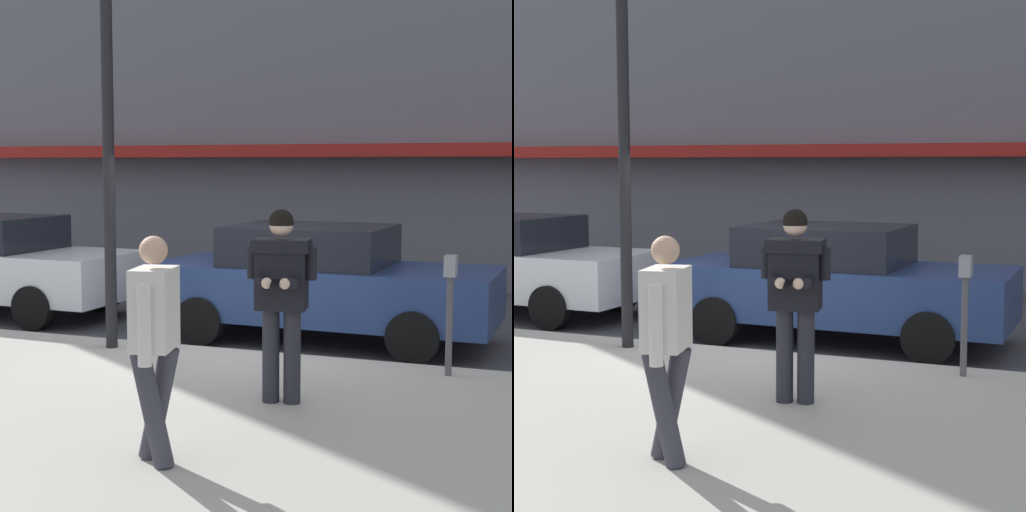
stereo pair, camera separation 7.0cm
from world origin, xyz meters
TOP-DOWN VIEW (x-y plane):
  - ground_plane at (0.00, 0.00)m, footprint 80.00×80.00m
  - sidewalk at (1.00, -2.85)m, footprint 32.00×5.30m
  - curb_paint_line at (1.00, 0.05)m, footprint 28.00×0.12m
  - parked_sedan_mid at (0.59, 1.26)m, footprint 4.55×2.02m
  - man_texting_on_phone at (1.25, -2.19)m, footprint 0.64×0.62m
  - pedestrian_in_light_coat at (0.91, -4.04)m, footprint 0.38×0.59m
  - street_lamp_post at (-1.46, -0.65)m, footprint 0.36×0.36m
  - parking_meter at (2.55, -0.60)m, footprint 0.12×0.18m

SIDE VIEW (x-z plane):
  - ground_plane at x=0.00m, z-range 0.00..0.00m
  - curb_paint_line at x=1.00m, z-range 0.00..0.01m
  - sidewalk at x=1.00m, z-range 0.00..0.14m
  - parked_sedan_mid at x=0.59m, z-range 0.02..1.56m
  - parking_meter at x=2.55m, z-range 0.33..1.60m
  - pedestrian_in_light_coat at x=0.91m, z-range 0.26..1.96m
  - man_texting_on_phone at x=1.25m, z-range 0.35..2.15m
  - street_lamp_post at x=-1.46m, z-range 0.70..5.58m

